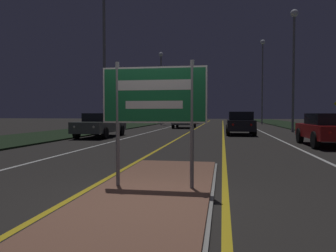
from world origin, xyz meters
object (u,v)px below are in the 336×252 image
Objects in this scene: car_receding_0 at (329,129)px; car_approaching_0 at (101,124)px; streetlight_left_far at (161,78)px; streetlight_left_near at (104,32)px; car_approaching_2 at (194,118)px; car_approaching_1 at (184,120)px; car_receding_1 at (240,123)px; streetlight_right_far at (262,67)px; highway_sign at (154,100)px; streetlight_right_near at (294,49)px.

car_approaching_0 is (-11.66, 3.63, -0.01)m from car_receding_0.
streetlight_left_near is at bearing -90.19° from streetlight_left_far.
car_approaching_2 is (3.40, 26.81, -5.82)m from streetlight_left_near.
streetlight_left_far is 1.85× the size of car_approaching_0.
car_receding_1 is at bearing -63.00° from car_approaching_1.
car_receding_1 is 25.44m from car_approaching_2.
car_approaching_2 is at bearing 161.31° from streetlight_right_far.
car_receding_1 is (-3.35, 7.14, 0.02)m from car_receding_0.
car_approaching_1 is (-2.44, 25.77, -0.87)m from highway_sign.
car_receding_0 is 12.21m from car_approaching_0.
car_approaching_2 is at bearing 83.86° from car_approaching_0.
car_receding_1 is 10.56m from car_approaching_1.
car_approaching_0 reaches higher than car_receding_0.
streetlight_right_far reaches higher than streetlight_left_far.
car_approaching_1 is (-8.15, 16.54, 0.02)m from car_receding_0.
streetlight_left_far is at bearing 89.81° from streetlight_left_near.
car_receding_1 is (8.66, 1.92, -5.79)m from streetlight_left_near.
streetlight_right_near reaches higher than car_approaching_0.
car_approaching_2 reaches higher than car_receding_0.
streetlight_left_far reaches higher than highway_sign.
streetlight_right_near reaches higher than highway_sign.
car_approaching_1 is (3.80, -7.94, -4.91)m from streetlight_left_far.
car_receding_1 reaches higher than car_approaching_0.
car_approaching_2 is (-5.25, 24.90, -0.03)m from car_receding_1.
streetlight_right_near is 12.17m from car_receding_0.
car_receding_1 is (2.36, 16.36, -0.86)m from highway_sign.
car_receding_0 is 18.44m from car_approaching_1.
highway_sign is 0.50× the size of car_approaching_1.
car_approaching_1 reaches higher than car_approaching_0.
streetlight_left_near reaches higher than car_approaching_1.
streetlight_left_far is at bearing 90.78° from car_approaching_0.
streetlight_right_near is at bearing 42.65° from car_receding_1.
highway_sign is 10.89m from car_receding_0.
car_approaching_0 is at bearing -149.66° from streetlight_right_near.
car_approaching_1 is (3.52, 12.91, 0.02)m from car_approaching_0.
streetlight_left_near is at bearing 156.51° from car_receding_0.
streetlight_right_near reaches higher than streetlight_left_far.
streetlight_left_near is 1.06× the size of streetlight_right_near.
car_approaching_1 is at bearing 116.22° from car_receding_0.
streetlight_right_far is 23.11m from car_receding_1.
streetlight_left_far reaches higher than car_approaching_0.
car_approaching_2 is at bearing 66.15° from streetlight_left_far.
highway_sign reaches higher than car_approaching_2.
streetlight_right_near is 18.11m from streetlight_right_far.
streetlight_left_near reaches higher than streetlight_left_far.
streetlight_left_far is 13.36m from streetlight_right_far.
car_approaching_0 is (0.35, -1.59, -5.82)m from streetlight_left_near.
streetlight_left_near is at bearing -97.23° from car_approaching_2.
streetlight_left_far is 0.97× the size of streetlight_right_near.
car_receding_0 is at bearing -17.30° from car_approaching_0.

